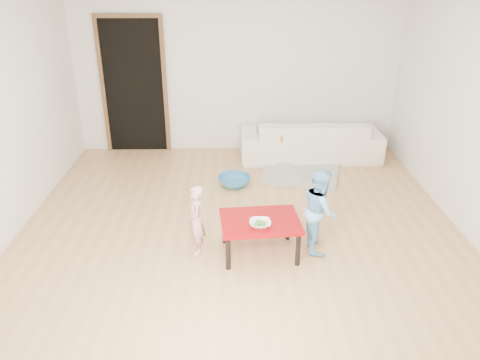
{
  "coord_description": "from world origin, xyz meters",
  "views": [
    {
      "loc": [
        -0.07,
        -4.75,
        2.73
      ],
      "look_at": [
        0.0,
        -0.2,
        0.65
      ],
      "focal_mm": 35.0,
      "sensor_mm": 36.0,
      "label": 1
    }
  ],
  "objects_px": {
    "sofa": "(310,139)",
    "red_table": "(260,237)",
    "basin": "(234,181)",
    "bowl": "(260,224)",
    "child_pink": "(196,220)",
    "child_blue": "(320,210)"
  },
  "relations": [
    {
      "from": "child_pink",
      "to": "bowl",
      "type": "bearing_deg",
      "value": 65.15
    },
    {
      "from": "child_blue",
      "to": "sofa",
      "type": "bearing_deg",
      "value": -6.4
    },
    {
      "from": "red_table",
      "to": "child_blue",
      "type": "xyz_separation_m",
      "value": [
        0.62,
        0.1,
        0.25
      ]
    },
    {
      "from": "red_table",
      "to": "basin",
      "type": "height_order",
      "value": "red_table"
    },
    {
      "from": "bowl",
      "to": "red_table",
      "type": "bearing_deg",
      "value": 86.74
    },
    {
      "from": "red_table",
      "to": "child_pink",
      "type": "relative_size",
      "value": 1.06
    },
    {
      "from": "red_table",
      "to": "basin",
      "type": "bearing_deg",
      "value": 98.71
    },
    {
      "from": "bowl",
      "to": "basin",
      "type": "distance_m",
      "value": 1.84
    },
    {
      "from": "sofa",
      "to": "child_blue",
      "type": "height_order",
      "value": "child_blue"
    },
    {
      "from": "sofa",
      "to": "red_table",
      "type": "height_order",
      "value": "sofa"
    },
    {
      "from": "sofa",
      "to": "bowl",
      "type": "distance_m",
      "value": 2.95
    },
    {
      "from": "child_pink",
      "to": "basin",
      "type": "bearing_deg",
      "value": 156.5
    },
    {
      "from": "sofa",
      "to": "red_table",
      "type": "xyz_separation_m",
      "value": [
        -0.92,
        -2.67,
        -0.11
      ]
    },
    {
      "from": "sofa",
      "to": "child_pink",
      "type": "bearing_deg",
      "value": 58.47
    },
    {
      "from": "child_blue",
      "to": "bowl",
      "type": "bearing_deg",
      "value": 110.13
    },
    {
      "from": "red_table",
      "to": "bowl",
      "type": "relative_size",
      "value": 3.68
    },
    {
      "from": "bowl",
      "to": "basin",
      "type": "xyz_separation_m",
      "value": [
        -0.25,
        1.79,
        -0.36
      ]
    },
    {
      "from": "sofa",
      "to": "basin",
      "type": "xyz_separation_m",
      "value": [
        -1.17,
        -1.01,
        -0.24
      ]
    },
    {
      "from": "red_table",
      "to": "basin",
      "type": "distance_m",
      "value": 1.68
    },
    {
      "from": "sofa",
      "to": "bowl",
      "type": "bearing_deg",
      "value": 71.09
    },
    {
      "from": "child_blue",
      "to": "red_table",
      "type": "bearing_deg",
      "value": 99.34
    },
    {
      "from": "red_table",
      "to": "child_blue",
      "type": "height_order",
      "value": "child_blue"
    }
  ]
}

